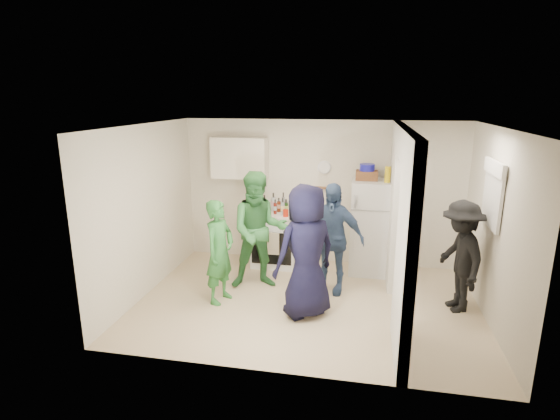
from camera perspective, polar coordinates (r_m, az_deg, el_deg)
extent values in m
plane|color=tan|center=(6.43, 3.54, -11.94)|extent=(4.80, 4.80, 0.00)
plane|color=silver|center=(7.62, 5.37, 2.26)|extent=(4.80, 0.00, 4.80)
plane|color=silver|center=(4.39, 0.85, -7.13)|extent=(4.80, 0.00, 4.80)
plane|color=silver|center=(6.70, -17.06, -0.05)|extent=(0.00, 3.40, 3.40)
plane|color=silver|center=(6.17, 26.42, -2.21)|extent=(0.00, 3.40, 3.40)
plane|color=white|center=(5.77, 3.94, 10.87)|extent=(4.80, 4.80, 0.00)
cube|color=silver|center=(7.02, 14.66, 0.76)|extent=(0.12, 1.20, 2.50)
cube|color=silver|center=(4.91, 16.10, -5.30)|extent=(0.12, 1.20, 2.50)
cube|color=silver|center=(5.76, 15.96, 8.34)|extent=(0.12, 1.00, 0.40)
cube|color=white|center=(7.62, -0.63, -3.78)|extent=(0.79, 0.65, 0.94)
cube|color=silver|center=(7.60, -5.29, 6.82)|extent=(0.95, 0.34, 0.70)
cube|color=silver|center=(7.36, 11.71, -2.22)|extent=(0.64, 0.62, 1.56)
cube|color=brown|center=(7.21, 11.26, 4.46)|extent=(0.35, 0.25, 0.15)
cylinder|color=#18169C|center=(7.19, 11.31, 5.48)|extent=(0.24, 0.24, 0.11)
cylinder|color=yellow|center=(7.06, 13.88, 4.52)|extent=(0.09, 0.09, 0.25)
cylinder|color=white|center=(7.51, 5.82, 5.56)|extent=(0.22, 0.02, 0.22)
cube|color=olive|center=(7.55, 5.35, 2.92)|extent=(0.35, 0.08, 0.03)
cube|color=black|center=(6.26, 26.20, 1.83)|extent=(0.03, 0.70, 0.80)
cube|color=white|center=(6.26, 26.07, 1.83)|extent=(0.04, 0.76, 0.86)
cube|color=white|center=(6.19, 26.20, 5.00)|extent=(0.04, 0.82, 0.18)
cylinder|color=yellow|center=(7.27, -1.92, 0.18)|extent=(0.09, 0.09, 0.25)
cylinder|color=#AF1D0B|center=(7.24, 0.75, -0.41)|extent=(0.09, 0.09, 0.12)
imported|color=#307831|center=(6.25, -7.89, -5.43)|extent=(0.50, 0.62, 1.50)
imported|color=#347742|center=(6.62, -2.77, -2.71)|extent=(1.04, 0.91, 1.81)
imported|color=#375478|center=(6.52, 6.69, -3.67)|extent=(1.03, 0.56, 1.68)
imported|color=black|center=(5.76, 3.42, -5.43)|extent=(1.04, 1.00, 1.80)
imported|color=black|center=(6.42, 22.45, -5.62)|extent=(0.78, 1.10, 1.55)
cylinder|color=brown|center=(7.63, -2.45, 1.07)|extent=(0.07, 0.07, 0.30)
cylinder|color=#20561C|center=(7.41, -2.04, 0.76)|extent=(0.07, 0.07, 0.32)
cylinder|color=#B5BFC4|center=(7.60, -0.87, 1.09)|extent=(0.08, 0.08, 0.32)
cylinder|color=maroon|center=(7.39, -0.64, 0.42)|extent=(0.06, 0.06, 0.25)
cylinder|color=#9EA4AF|center=(7.60, 0.43, 1.11)|extent=(0.06, 0.06, 0.32)
cylinder|color=black|center=(7.45, 0.80, 0.52)|extent=(0.07, 0.07, 0.24)
cylinder|color=#A26035|center=(7.54, 1.53, 0.67)|extent=(0.07, 0.07, 0.24)
cylinder|color=gray|center=(7.42, -3.23, 0.54)|extent=(0.06, 0.06, 0.27)
cylinder|color=#5E2410|center=(7.53, -0.16, 0.68)|extent=(0.06, 0.06, 0.25)
cylinder|color=#1A4D2E|center=(7.30, 1.61, 0.23)|extent=(0.08, 0.08, 0.25)
cylinder|color=brown|center=(7.55, -2.11, 0.75)|extent=(0.06, 0.06, 0.26)
cylinder|color=#8E959C|center=(7.30, 0.35, 0.47)|extent=(0.06, 0.06, 0.30)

